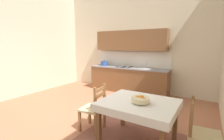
{
  "coord_description": "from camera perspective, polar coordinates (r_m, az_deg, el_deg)",
  "views": [
    {
      "loc": [
        2.44,
        -2.68,
        1.68
      ],
      "look_at": [
        0.43,
        0.7,
        1.08
      ],
      "focal_mm": 25.9,
      "sensor_mm": 36.0,
      "label": 1
    }
  ],
  "objects": [
    {
      "name": "wall_left",
      "position": [
        5.95,
        -33.02,
        10.71
      ],
      "size": [
        0.12,
        6.32,
        4.06
      ],
      "primitive_type": "cube",
      "color": "beige",
      "rests_on": "ground_plane"
    },
    {
      "name": "kitchen_cabinetry",
      "position": [
        5.87,
        5.77,
        0.6
      ],
      "size": [
        2.9,
        0.63,
        2.2
      ],
      "color": "brown",
      "rests_on": "ground_plane"
    },
    {
      "name": "dining_chair_tv_side",
      "position": [
        3.31,
        -6.38,
        -13.35
      ],
      "size": [
        0.46,
        0.46,
        0.93
      ],
      "color": "#D1BC89",
      "rests_on": "ground_plane"
    },
    {
      "name": "dining_chair_window_side",
      "position": [
        2.77,
        28.97,
        -19.02
      ],
      "size": [
        0.44,
        0.44,
        0.93
      ],
      "color": "#D1BC89",
      "rests_on": "ground_plane"
    },
    {
      "name": "dining_table",
      "position": [
        2.83,
        9.35,
        -13.37
      ],
      "size": [
        1.25,
        1.06,
        0.75
      ],
      "color": "brown",
      "rests_on": "ground_plane"
    },
    {
      "name": "wall_back",
      "position": [
        6.12,
        7.37,
        11.94
      ],
      "size": [
        6.21,
        0.12,
        4.06
      ],
      "primitive_type": "cube",
      "color": "beige",
      "rests_on": "ground_plane"
    },
    {
      "name": "fruit_bowl",
      "position": [
        2.7,
        10.01,
        -10.21
      ],
      "size": [
        0.3,
        0.3,
        0.12
      ],
      "color": "beige",
      "rests_on": "dining_table"
    },
    {
      "name": "ground_plane",
      "position": [
        4.02,
        -10.9,
        -16.98
      ],
      "size": [
        6.21,
        6.32,
        0.1
      ],
      "primitive_type": "cube",
      "color": "#AD6B4C"
    }
  ]
}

